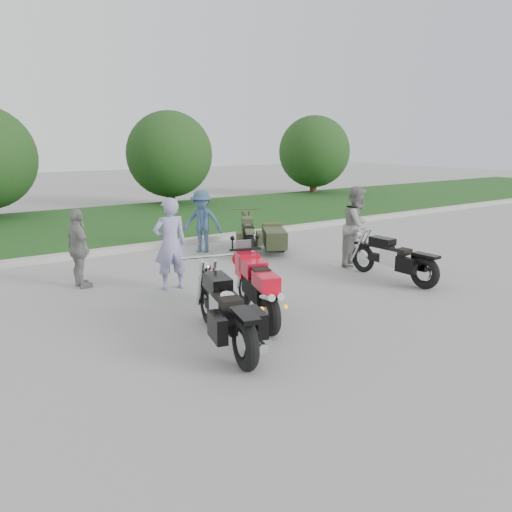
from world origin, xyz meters
TOP-DOWN VIEW (x-y plane):
  - ground at (0.00, 0.00)m, footprint 80.00×80.00m
  - curb at (0.00, 6.00)m, footprint 60.00×0.30m
  - grass_strip at (0.00, 10.15)m, footprint 60.00×8.00m
  - tree_mid_right at (4.00, 13.50)m, footprint 3.60×3.60m
  - tree_far_right at (12.00, 13.50)m, footprint 3.60×3.60m
  - sportbike_red at (-0.74, 0.01)m, footprint 0.81×1.99m
  - cruiser_left at (-1.70, -0.64)m, footprint 0.72×2.38m
  - cruiser_right at (2.87, 0.28)m, footprint 0.40×2.20m
  - cruiser_sidecar at (2.16, 3.97)m, footprint 1.70×2.07m
  - person_stripe at (-1.15, 2.35)m, footprint 0.70×0.51m
  - person_grey at (3.15, 1.68)m, footprint 1.09×1.00m
  - person_denim at (0.88, 4.87)m, footprint 1.15×1.13m
  - person_back at (-2.57, 3.44)m, footprint 0.46×0.94m

SIDE VIEW (x-z plane):
  - ground at x=0.00m, z-range 0.00..0.00m
  - grass_strip at x=0.00m, z-range 0.00..0.14m
  - curb at x=0.00m, z-range 0.00..0.15m
  - cruiser_sidecar at x=2.16m, z-range -0.03..0.83m
  - cruiser_right at x=2.87m, z-range 0.01..0.85m
  - cruiser_left at x=-1.70m, z-range 0.01..0.94m
  - sportbike_red at x=-0.74m, z-range 0.08..1.06m
  - person_back at x=-2.57m, z-range 0.00..1.55m
  - person_denim at x=0.88m, z-range 0.00..1.59m
  - person_stripe at x=-1.15m, z-range 0.00..1.78m
  - person_grey at x=3.15m, z-range 0.00..1.81m
  - tree_mid_right at x=4.00m, z-range 0.19..4.19m
  - tree_far_right at x=12.00m, z-range 0.19..4.19m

